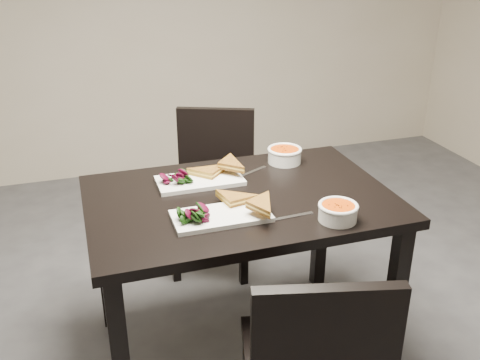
{
  "coord_description": "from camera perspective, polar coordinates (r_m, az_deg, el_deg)",
  "views": [
    {
      "loc": [
        -0.57,
        -1.5,
        1.69
      ],
      "look_at": [
        0.02,
        0.33,
        0.82
      ],
      "focal_mm": 40.5,
      "sensor_mm": 36.0,
      "label": 1
    }
  ],
  "objects": [
    {
      "name": "cutlery_near",
      "position": [
        1.99,
        5.37,
        -3.87
      ],
      "size": [
        0.18,
        0.03,
        0.0
      ],
      "primitive_type": "cube",
      "rotation": [
        0.0,
        0.0,
        0.07
      ],
      "color": "silver",
      "rests_on": "table"
    },
    {
      "name": "chair_far",
      "position": [
        2.94,
        -2.75,
        0.08
      ],
      "size": [
        0.55,
        0.55,
        0.85
      ],
      "rotation": [
        0.0,
        0.0,
        -0.39
      ],
      "color": "black",
      "rests_on": "ground"
    },
    {
      "name": "salad_near",
      "position": [
        1.94,
        -4.87,
        -3.37
      ],
      "size": [
        0.11,
        0.1,
        0.05
      ],
      "primitive_type": null,
      "color": "black",
      "rests_on": "plate_near"
    },
    {
      "name": "salad_far",
      "position": [
        2.23,
        -6.77,
        0.39
      ],
      "size": [
        0.11,
        0.1,
        0.05
      ],
      "primitive_type": null,
      "color": "black",
      "rests_on": "plate_far"
    },
    {
      "name": "sandwich_near",
      "position": [
        1.99,
        -0.34,
        -2.4
      ],
      "size": [
        0.2,
        0.16,
        0.06
      ],
      "primitive_type": null,
      "rotation": [
        0.0,
        0.0,
        0.19
      ],
      "color": "#9F7121",
      "rests_on": "plate_near"
    },
    {
      "name": "cutlery_far",
      "position": [
        2.36,
        1.18,
        0.83
      ],
      "size": [
        0.17,
        0.1,
        0.0
      ],
      "primitive_type": "cube",
      "rotation": [
        0.0,
        0.0,
        0.48
      ],
      "color": "silver",
      "rests_on": "table"
    },
    {
      "name": "plate_far",
      "position": [
        2.26,
        -4.25,
        -0.07
      ],
      "size": [
        0.36,
        0.18,
        0.02
      ],
      "primitive_type": "cube",
      "color": "white",
      "rests_on": "table"
    },
    {
      "name": "soup_bowl_near",
      "position": [
        1.98,
        10.28,
        -3.24
      ],
      "size": [
        0.15,
        0.15,
        0.07
      ],
      "color": "white",
      "rests_on": "table"
    },
    {
      "name": "soup_bowl_far",
      "position": [
        2.46,
        4.72,
        2.72
      ],
      "size": [
        0.16,
        0.16,
        0.07
      ],
      "color": "white",
      "rests_on": "table"
    },
    {
      "name": "plate_near",
      "position": [
        1.98,
        -2.01,
        -3.82
      ],
      "size": [
        0.35,
        0.18,
        0.02
      ],
      "primitive_type": "cube",
      "color": "white",
      "rests_on": "table"
    },
    {
      "name": "table",
      "position": [
        2.19,
        0.0,
        -4.03
      ],
      "size": [
        1.2,
        0.8,
        0.75
      ],
      "color": "black",
      "rests_on": "ground"
    },
    {
      "name": "sandwich_far",
      "position": [
        2.25,
        -2.58,
        0.87
      ],
      "size": [
        0.22,
        0.22,
        0.06
      ],
      "primitive_type": null,
      "rotation": [
        0.0,
        0.0,
        0.77
      ],
      "color": "#9F7121",
      "rests_on": "plate_far"
    }
  ]
}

